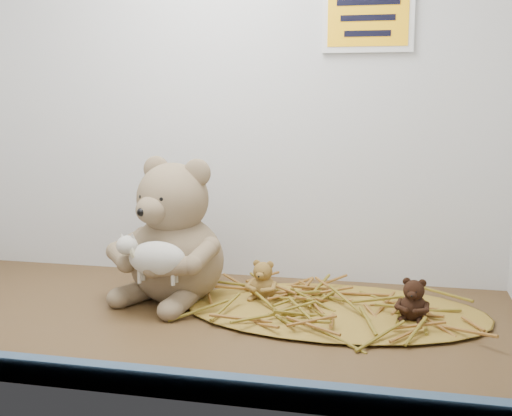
% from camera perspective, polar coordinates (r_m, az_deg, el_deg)
% --- Properties ---
extents(alcove_shell, '(1.20, 0.60, 0.90)m').
position_cam_1_polar(alcove_shell, '(1.20, -5.50, 12.42)').
color(alcove_shell, '#423017').
rests_on(alcove_shell, ground).
extents(front_rail, '(1.19, 0.02, 0.04)m').
position_cam_1_polar(front_rail, '(0.93, -12.36, -14.49)').
color(front_rail, '#3A506F').
rests_on(front_rail, shelf_floor).
extents(straw_bed, '(0.57, 0.33, 0.01)m').
position_cam_1_polar(straw_bed, '(1.21, 6.97, -8.99)').
color(straw_bed, olive).
rests_on(straw_bed, shelf_floor).
extents(main_teddy, '(0.30, 0.30, 0.28)m').
position_cam_1_polar(main_teddy, '(1.25, -7.17, -1.93)').
color(main_teddy, '#93765A').
rests_on(main_teddy, shelf_floor).
extents(toy_lamb, '(0.14, 0.08, 0.09)m').
position_cam_1_polar(toy_lamb, '(1.17, -8.77, -4.49)').
color(toy_lamb, beige).
rests_on(toy_lamb, main_teddy).
extents(mini_teddy_tan, '(0.07, 0.07, 0.08)m').
position_cam_1_polar(mini_teddy_tan, '(1.25, 0.63, -6.27)').
color(mini_teddy_tan, olive).
rests_on(mini_teddy_tan, straw_bed).
extents(mini_teddy_brown, '(0.07, 0.07, 0.08)m').
position_cam_1_polar(mini_teddy_brown, '(1.17, 13.84, -7.75)').
color(mini_teddy_brown, black).
rests_on(mini_teddy_brown, straw_bed).
extents(wall_sign, '(0.16, 0.01, 0.11)m').
position_cam_1_polar(wall_sign, '(1.36, 9.92, 16.29)').
color(wall_sign, '#FFB00D').
rests_on(wall_sign, back_wall).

